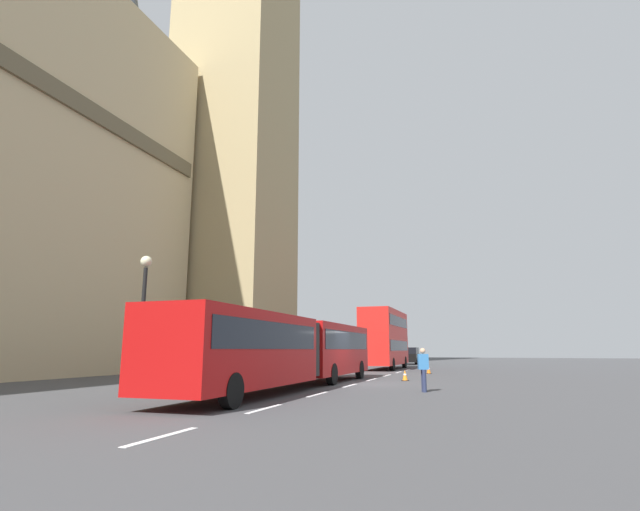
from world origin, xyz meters
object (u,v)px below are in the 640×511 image
Objects in this scene: articulated_bus at (293,347)px; traffic_cone_west at (405,375)px; traffic_cone_middle at (429,369)px; pedestrian_near_cones at (423,368)px; sedan_lead at (411,356)px; double_decker_bus at (385,337)px; street_lamp at (143,312)px.

traffic_cone_west is (6.40, -3.88, -1.46)m from articulated_bus.
pedestrian_near_cones reaches higher than traffic_cone_middle.
sedan_lead is 21.39m from traffic_cone_middle.
articulated_bus is 35.54m from sedan_lead.
articulated_bus reaches higher than pedestrian_near_cones.
double_decker_bus is 5.75× the size of pedestrian_near_cones.
traffic_cone_middle is (8.16, -0.39, 0.00)m from traffic_cone_west.
double_decker_bus is 8.31m from traffic_cone_middle.
traffic_cone_middle is at bearing -168.82° from sedan_lead.
articulated_bus is 31.54× the size of traffic_cone_west.
traffic_cone_middle is 0.34× the size of pedestrian_near_cones.
street_lamp is 11.18m from pedestrian_near_cones.
articulated_bus is 7.63m from traffic_cone_west.
sedan_lead is 7.59× the size of traffic_cone_west.
articulated_bus is 31.54× the size of traffic_cone_middle.
traffic_cone_west is at bearing -31.26° from articulated_bus.
traffic_cone_west is at bearing 14.81° from pedestrian_near_cones.
double_decker_bus is 15.54m from traffic_cone_west.
traffic_cone_west is at bearing 177.23° from traffic_cone_middle.
street_lamp reaches higher than traffic_cone_west.
pedestrian_near_cones is at bearing -174.78° from traffic_cone_middle.
sedan_lead is 2.60× the size of pedestrian_near_cones.
articulated_bus reaches higher than traffic_cone_west.
articulated_bus is at bearing 148.74° from traffic_cone_west.
pedestrian_near_cones is at bearing -171.26° from sedan_lead.
street_lamp is (-18.95, 8.78, 2.77)m from traffic_cone_middle.
articulated_bus is 10.83× the size of pedestrian_near_cones.
traffic_cone_west is (-14.85, -3.89, -2.43)m from double_decker_bus.
pedestrian_near_cones reaches higher than traffic_cone_west.
sedan_lead is at bearing 7.34° from traffic_cone_west.
sedan_lead is 0.83× the size of street_lamp.
street_lamp reaches higher than articulated_bus.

